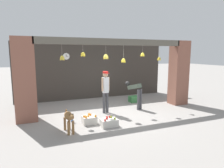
% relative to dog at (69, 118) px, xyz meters
% --- Properties ---
extents(ground_plane, '(60.00, 60.00, 0.00)m').
position_rel_dog_xyz_m(ground_plane, '(2.04, 1.29, -0.45)').
color(ground_plane, gray).
extents(shop_back_wall, '(7.73, 0.12, 2.86)m').
position_rel_dog_xyz_m(shop_back_wall, '(2.04, 4.20, 0.98)').
color(shop_back_wall, '#38332D').
rests_on(shop_back_wall, ground_plane).
extents(shop_pillar_left, '(0.70, 0.60, 2.86)m').
position_rel_dog_xyz_m(shop_pillar_left, '(-1.17, 1.59, 0.98)').
color(shop_pillar_left, brown).
rests_on(shop_pillar_left, ground_plane).
extents(shop_pillar_right, '(0.70, 0.60, 2.86)m').
position_rel_dog_xyz_m(shop_pillar_right, '(5.26, 1.59, 0.98)').
color(shop_pillar_right, brown).
rests_on(shop_pillar_right, ground_plane).
extents(storefront_awning, '(5.83, 0.27, 0.92)m').
position_rel_dog_xyz_m(storefront_awning, '(2.04, 1.41, 2.25)').
color(storefront_awning, '#5B564C').
extents(dog, '(0.28, 0.82, 0.67)m').
position_rel_dog_xyz_m(dog, '(0.00, 0.00, 0.00)').
color(dog, olive).
rests_on(dog, ground_plane).
extents(shopkeeper, '(0.34, 0.28, 1.64)m').
position_rel_dog_xyz_m(shopkeeper, '(1.67, 1.46, 0.51)').
color(shopkeeper, '#424247').
rests_on(shopkeeper, ground_plane).
extents(worker_stooping, '(0.46, 0.83, 1.11)m').
position_rel_dog_xyz_m(worker_stooping, '(3.04, 1.59, 0.29)').
color(worker_stooping, '#424247').
rests_on(worker_stooping, ground_plane).
extents(fruit_crate_oranges, '(0.45, 0.40, 0.32)m').
position_rel_dog_xyz_m(fruit_crate_oranges, '(0.75, 0.51, -0.32)').
color(fruit_crate_oranges, silver).
rests_on(fruit_crate_oranges, ground_plane).
extents(fruit_crate_apples, '(0.53, 0.36, 0.31)m').
position_rel_dog_xyz_m(fruit_crate_apples, '(1.27, 0.04, -0.33)').
color(fruit_crate_apples, silver).
rests_on(fruit_crate_apples, ground_plane).
extents(produce_box_green, '(0.47, 0.39, 0.29)m').
position_rel_dog_xyz_m(produce_box_green, '(3.54, 2.59, -0.31)').
color(produce_box_green, '#387A42').
rests_on(produce_box_green, ground_plane).
extents(water_bottle, '(0.07, 0.07, 0.30)m').
position_rel_dog_xyz_m(water_bottle, '(0.24, 0.87, -0.32)').
color(water_bottle, '#2D60AD').
rests_on(water_bottle, ground_plane).
extents(wall_clock, '(0.34, 0.03, 0.34)m').
position_rel_dog_xyz_m(wall_clock, '(0.63, 4.13, 1.72)').
color(wall_clock, black).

